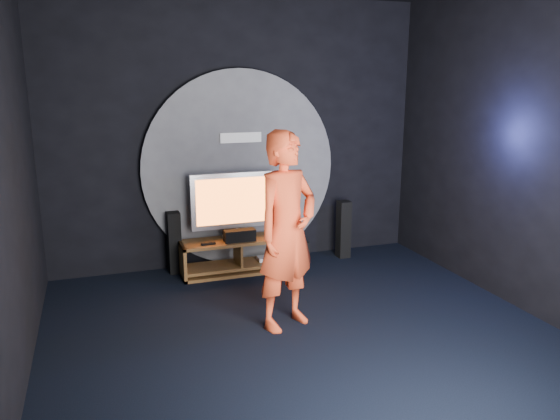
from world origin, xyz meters
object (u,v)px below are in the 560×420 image
Objects in this scene: tv at (236,203)px; tower_speaker_left at (174,243)px; subwoofer at (297,252)px; media_console at (239,258)px; tower_speaker_right at (343,229)px; player at (287,231)px.

tv is 0.95m from tower_speaker_left.
media_console is at bearing -173.59° from subwoofer.
tower_speaker_right is (1.56, 0.12, 0.21)m from media_console.
subwoofer is at bearing 6.41° from media_console.
tower_speaker_left is 2.59× the size of subwoofer.
tower_speaker_right is at bearing 2.05° from tv.
media_console is at bearing -17.61° from tower_speaker_left.
tower_speaker_right reaches higher than subwoofer.
tower_speaker_right is at bearing -3.09° from tower_speaker_left.
tower_speaker_right is at bearing 4.52° from media_console.
player reaches higher than media_console.
tower_speaker_left is at bearing 176.91° from tower_speaker_right.
tv reaches higher than subwoofer.
tv is 0.58× the size of player.
tv is 1.65m from tower_speaker_right.
tower_speaker_left is 2.19m from player.
tv is at bearing 95.74° from media_console.
tv is at bearing 68.07° from player.
player is (0.08, -1.74, 0.08)m from tv.
tv is 1.74m from player.
tower_speaker_left and tower_speaker_right have the same top height.
subwoofer is at bearing -177.73° from tower_speaker_right.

